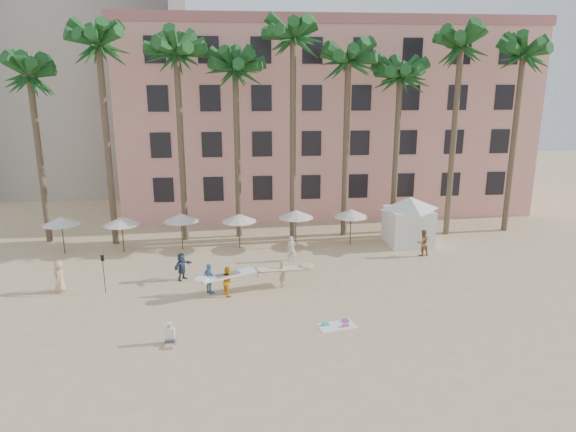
{
  "coord_description": "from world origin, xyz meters",
  "views": [
    {
      "loc": [
        -1.0,
        -22.33,
        11.51
      ],
      "look_at": [
        1.81,
        6.0,
        4.0
      ],
      "focal_mm": 32.0,
      "sensor_mm": 36.0,
      "label": 1
    }
  ],
  "objects_px": {
    "pink_hotel": "(322,120)",
    "cabana": "(409,216)",
    "carrier_yellow": "(283,272)",
    "carrier_white": "(228,280)"
  },
  "relations": [
    {
      "from": "cabana",
      "to": "carrier_yellow",
      "type": "relative_size",
      "value": 1.49
    },
    {
      "from": "pink_hotel",
      "to": "carrier_yellow",
      "type": "xyz_separation_m",
      "value": [
        -5.58,
        -20.86,
        -7.09
      ]
    },
    {
      "from": "cabana",
      "to": "carrier_white",
      "type": "distance_m",
      "value": 15.25
    },
    {
      "from": "pink_hotel",
      "to": "carrier_yellow",
      "type": "distance_m",
      "value": 22.73
    },
    {
      "from": "pink_hotel",
      "to": "carrier_white",
      "type": "height_order",
      "value": "pink_hotel"
    },
    {
      "from": "pink_hotel",
      "to": "cabana",
      "type": "bearing_deg",
      "value": -72.89
    },
    {
      "from": "pink_hotel",
      "to": "carrier_white",
      "type": "distance_m",
      "value": 24.42
    },
    {
      "from": "carrier_yellow",
      "to": "carrier_white",
      "type": "distance_m",
      "value": 3.22
    },
    {
      "from": "pink_hotel",
      "to": "cabana",
      "type": "xyz_separation_m",
      "value": [
        4.2,
        -13.63,
        -5.93
      ]
    },
    {
      "from": "carrier_yellow",
      "to": "carrier_white",
      "type": "height_order",
      "value": "carrier_white"
    }
  ]
}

